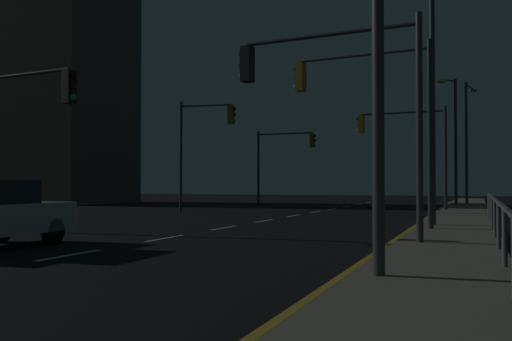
# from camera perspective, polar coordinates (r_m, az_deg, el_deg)

# --- Properties ---
(ground_plane) EXTENTS (112.00, 112.00, 0.00)m
(ground_plane) POSITION_cam_1_polar(r_m,az_deg,el_deg) (20.42, -2.51, -5.41)
(ground_plane) COLOR black
(ground_plane) RESTS_ON ground
(sidewalk_right) EXTENTS (2.35, 77.00, 0.14)m
(sidewalk_right) POSITION_cam_1_polar(r_m,az_deg,el_deg) (18.83, 18.46, -5.49)
(sidewalk_right) COLOR gray
(sidewalk_right) RESTS_ON ground
(lane_markings_center) EXTENTS (0.14, 50.00, 0.01)m
(lane_markings_center) POSITION_cam_1_polar(r_m,az_deg,el_deg) (23.67, 0.79, -4.82)
(lane_markings_center) COLOR silver
(lane_markings_center) RESTS_ON ground
(lane_edge_line) EXTENTS (0.14, 53.00, 0.01)m
(lane_edge_line) POSITION_cam_1_polar(r_m,az_deg,el_deg) (23.90, 15.42, -4.74)
(lane_edge_line) COLOR gold
(lane_edge_line) RESTS_ON ground
(traffic_light_overhead_east) EXTENTS (4.73, 0.64, 5.35)m
(traffic_light_overhead_east) POSITION_cam_1_polar(r_m,az_deg,el_deg) (32.63, 14.00, 3.14)
(traffic_light_overhead_east) COLOR #2D3033
(traffic_light_overhead_east) RESTS_ON sidewalk_right
(traffic_light_far_center) EXTENTS (4.40, 0.63, 5.21)m
(traffic_light_far_center) POSITION_cam_1_polar(r_m,az_deg,el_deg) (41.83, 2.62, 1.80)
(traffic_light_far_center) COLOR #2D3033
(traffic_light_far_center) RESTS_ON ground
(traffic_light_near_left) EXTENTS (4.54, 0.87, 5.68)m
(traffic_light_near_left) POSITION_cam_1_polar(r_m,az_deg,el_deg) (19.33, 10.61, 6.76)
(traffic_light_near_left) COLOR #2D3033
(traffic_light_near_left) RESTS_ON sidewalk_right
(traffic_light_near_right) EXTENTS (3.86, 0.75, 5.03)m
(traffic_light_near_right) POSITION_cam_1_polar(r_m,az_deg,el_deg) (19.44, -21.24, 4.95)
(traffic_light_near_right) COLOR #2D3033
(traffic_light_near_right) RESTS_ON ground
(traffic_light_far_left) EXTENTS (4.83, 0.91, 5.30)m
(traffic_light_far_left) POSITION_cam_1_polar(r_m,az_deg,el_deg) (15.07, 7.30, 8.10)
(traffic_light_far_left) COLOR #38383D
(traffic_light_far_left) RESTS_ON sidewalk_right
(traffic_light_mid_right) EXTENTS (3.10, 0.40, 5.75)m
(traffic_light_mid_right) POSITION_cam_1_polar(r_m,az_deg,el_deg) (30.88, -5.07, 3.41)
(traffic_light_mid_right) COLOR #38383D
(traffic_light_mid_right) RESTS_ON ground
(street_lamp_mid_block) EXTENTS (0.78, 2.19, 7.89)m
(street_lamp_mid_block) POSITION_cam_1_polar(r_m,az_deg,el_deg) (41.37, 19.51, 3.52)
(street_lamp_mid_block) COLOR #4C4C51
(street_lamp_mid_block) RESTS_ON sidewalk_right
(street_lamp_far_end) EXTENTS (1.66, 0.82, 7.76)m
(street_lamp_far_end) POSITION_cam_1_polar(r_m,az_deg,el_deg) (20.49, 15.78, 7.97)
(street_lamp_far_end) COLOR #38383D
(street_lamp_far_end) RESTS_ON sidewalk_right
(street_lamp_across_street) EXTENTS (1.15, 1.21, 7.90)m
(street_lamp_across_street) POSITION_cam_1_polar(r_m,az_deg,el_deg) (39.37, 18.28, 3.66)
(street_lamp_across_street) COLOR #38383D
(street_lamp_across_street) RESTS_ON sidewalk_right
(barrier_fence) EXTENTS (0.09, 25.23, 0.98)m
(barrier_fence) POSITION_cam_1_polar(r_m,az_deg,el_deg) (11.86, 22.33, -4.11)
(barrier_fence) COLOR #59595E
(barrier_fence) RESTS_ON sidewalk_right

